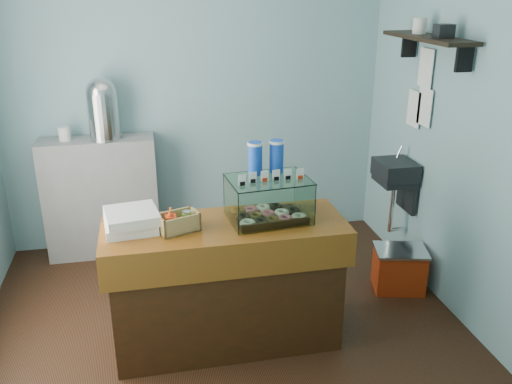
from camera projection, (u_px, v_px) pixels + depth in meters
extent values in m
plane|color=black|center=(222.00, 319.00, 4.09)|extent=(3.50, 3.50, 0.00)
cube|color=#82B4BD|center=(195.00, 97.00, 4.95)|extent=(3.50, 0.04, 2.80)
cube|color=#82B4BD|center=(269.00, 238.00, 2.22)|extent=(3.50, 0.04, 2.80)
cube|color=#82B4BD|center=(457.00, 127.00, 3.92)|extent=(0.04, 3.00, 2.80)
cube|color=black|center=(395.00, 170.00, 4.57)|extent=(0.30, 0.35, 0.15)
cube|color=black|center=(407.00, 191.00, 4.67)|extent=(0.04, 0.30, 0.35)
cylinder|color=silver|center=(399.00, 152.00, 4.63)|extent=(0.02, 0.02, 0.12)
cylinder|color=silver|center=(392.00, 208.00, 4.70)|extent=(0.04, 0.04, 0.45)
cube|color=black|center=(428.00, 38.00, 3.95)|extent=(0.25, 1.00, 0.03)
cube|color=black|center=(464.00, 59.00, 3.63)|extent=(0.12, 0.03, 0.18)
cube|color=black|center=(409.00, 46.00, 4.36)|extent=(0.12, 0.03, 0.18)
cube|color=white|center=(425.00, 107.00, 4.31)|extent=(0.01, 0.21, 0.30)
cube|color=white|center=(414.00, 109.00, 4.48)|extent=(0.01, 0.21, 0.30)
cube|color=white|center=(426.00, 68.00, 4.25)|extent=(0.01, 0.21, 0.30)
cube|color=#3F1D0C|center=(227.00, 288.00, 3.71)|extent=(1.50, 0.56, 0.84)
cube|color=#4B200A|center=(225.00, 229.00, 3.55)|extent=(1.60, 0.60, 0.06)
cube|color=#4B200A|center=(233.00, 265.00, 3.34)|extent=(1.60, 0.04, 0.18)
cube|color=gray|center=(102.00, 197.00, 4.92)|extent=(1.00, 0.32, 1.10)
cube|color=#321B0F|center=(268.00, 218.00, 3.62)|extent=(0.49, 0.37, 0.02)
torus|color=silver|center=(248.00, 223.00, 3.47)|extent=(0.10, 0.10, 0.03)
torus|color=black|center=(261.00, 222.00, 3.49)|extent=(0.10, 0.10, 0.03)
torus|color=brown|center=(273.00, 220.00, 3.51)|extent=(0.10, 0.10, 0.03)
torus|color=#D46479|center=(286.00, 218.00, 3.54)|extent=(0.10, 0.10, 0.03)
torus|color=silver|center=(298.00, 217.00, 3.56)|extent=(0.10, 0.10, 0.03)
torus|color=black|center=(244.00, 217.00, 3.56)|extent=(0.10, 0.10, 0.03)
torus|color=brown|center=(256.00, 215.00, 3.58)|extent=(0.10, 0.10, 0.03)
torus|color=#D46479|center=(268.00, 214.00, 3.61)|extent=(0.10, 0.10, 0.03)
torus|color=silver|center=(280.00, 212.00, 3.63)|extent=(0.10, 0.10, 0.03)
torus|color=black|center=(292.00, 211.00, 3.65)|extent=(0.10, 0.10, 0.03)
torus|color=brown|center=(239.00, 211.00, 3.65)|extent=(0.10, 0.10, 0.03)
torus|color=#D46479|center=(252.00, 209.00, 3.68)|extent=(0.10, 0.10, 0.03)
torus|color=silver|center=(263.00, 208.00, 3.70)|extent=(0.10, 0.10, 0.03)
torus|color=black|center=(275.00, 207.00, 3.72)|extent=(0.10, 0.10, 0.03)
cube|color=white|center=(278.00, 210.00, 3.40)|extent=(0.51, 0.05, 0.28)
cube|color=white|center=(260.00, 190.00, 3.74)|extent=(0.51, 0.05, 0.28)
cube|color=white|center=(231.00, 204.00, 3.50)|extent=(0.04, 0.37, 0.28)
cube|color=white|center=(304.00, 195.00, 3.64)|extent=(0.04, 0.37, 0.28)
cube|color=white|center=(269.00, 179.00, 3.52)|extent=(0.56, 0.43, 0.01)
cube|color=white|center=(242.00, 179.00, 3.41)|extent=(0.05, 0.01, 0.07)
cube|color=black|center=(242.00, 183.00, 3.41)|extent=(0.03, 0.02, 0.02)
cube|color=white|center=(253.00, 178.00, 3.43)|extent=(0.05, 0.01, 0.07)
cube|color=black|center=(253.00, 181.00, 3.44)|extent=(0.03, 0.02, 0.02)
cube|color=white|center=(265.00, 177.00, 3.45)|extent=(0.05, 0.01, 0.07)
cube|color=red|center=(265.00, 180.00, 3.46)|extent=(0.03, 0.02, 0.02)
cube|color=white|center=(277.00, 176.00, 3.47)|extent=(0.05, 0.01, 0.07)
cube|color=black|center=(277.00, 179.00, 3.48)|extent=(0.03, 0.02, 0.02)
cube|color=white|center=(288.00, 174.00, 3.49)|extent=(0.05, 0.01, 0.07)
cube|color=black|center=(288.00, 178.00, 3.50)|extent=(0.03, 0.02, 0.02)
cube|color=white|center=(300.00, 173.00, 3.51)|extent=(0.05, 0.01, 0.07)
cube|color=red|center=(300.00, 177.00, 3.52)|extent=(0.03, 0.02, 0.02)
cylinder|color=blue|center=(255.00, 158.00, 3.57)|extent=(0.09, 0.09, 0.22)
cylinder|color=white|center=(255.00, 144.00, 3.53)|extent=(0.10, 0.10, 0.02)
cylinder|color=blue|center=(276.00, 156.00, 3.61)|extent=(0.09, 0.09, 0.22)
cylinder|color=white|center=(277.00, 142.00, 3.57)|extent=(0.10, 0.10, 0.02)
cube|color=#A08550|center=(179.00, 230.00, 3.44)|extent=(0.29, 0.23, 0.01)
cube|color=#A08550|center=(183.00, 226.00, 3.37)|extent=(0.24, 0.10, 0.12)
cube|color=#A08550|center=(174.00, 219.00, 3.48)|extent=(0.24, 0.10, 0.12)
cube|color=#A08550|center=(161.00, 226.00, 3.37)|extent=(0.06, 0.15, 0.12)
cube|color=#A08550|center=(195.00, 218.00, 3.48)|extent=(0.06, 0.15, 0.12)
imported|color=#E74315|center=(171.00, 220.00, 3.39)|extent=(0.09, 0.09, 0.16)
cylinder|color=#457E22|center=(187.00, 220.00, 3.45)|extent=(0.06, 0.06, 0.10)
cylinder|color=silver|center=(187.00, 212.00, 3.43)|extent=(0.05, 0.05, 0.01)
cube|color=white|center=(131.00, 225.00, 3.46)|extent=(0.35, 0.35, 0.06)
cube|color=white|center=(132.00, 216.00, 3.43)|extent=(0.37, 0.37, 0.06)
cylinder|color=silver|center=(106.00, 138.00, 4.73)|extent=(0.29, 0.29, 0.01)
cylinder|color=silver|center=(103.00, 116.00, 4.65)|extent=(0.26, 0.26, 0.40)
sphere|color=silver|center=(101.00, 93.00, 4.58)|extent=(0.26, 0.26, 0.26)
cube|color=#AC2C0D|center=(399.00, 270.00, 4.45)|extent=(0.45, 0.38, 0.34)
cube|color=silver|center=(401.00, 250.00, 4.38)|extent=(0.47, 0.40, 0.02)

